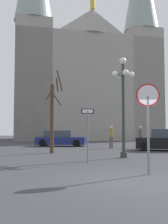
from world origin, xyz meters
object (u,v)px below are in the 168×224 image
at_px(pedestrian_walking, 140,134).
at_px(parked_car_far_navy, 60,139).
at_px(cathedral, 85,73).
at_px(parked_car_near_black, 165,140).
at_px(bare_tree, 52,115).
at_px(one_way_arrow_sign, 88,130).
at_px(street_lamp, 123,93).
at_px(stop_sign, 148,110).
at_px(pedestrian_standing, 111,135).

bearing_deg(pedestrian_walking, parked_car_far_navy, 154.63).
height_order(cathedral, parked_car_near_black, cathedral).
relative_size(bare_tree, parked_car_near_black, 1.18).
relative_size(cathedral, bare_tree, 6.12).
bearing_deg(one_way_arrow_sign, street_lamp, 40.32).
distance_m(stop_sign, street_lamp, 5.51).
bearing_deg(stop_sign, parked_car_near_black, 62.32).
xyz_separation_m(street_lamp, pedestrian_standing, (1.07, 7.05, -2.35)).
relative_size(one_way_arrow_sign, pedestrian_standing, 1.38).
relative_size(parked_car_near_black, parked_car_far_navy, 0.93).
distance_m(one_way_arrow_sign, pedestrian_standing, 9.55).
bearing_deg(cathedral, stop_sign, -94.64).
relative_size(stop_sign, pedestrian_standing, 1.72).
bearing_deg(one_way_arrow_sign, pedestrian_walking, 58.12).
relative_size(cathedral, one_way_arrow_sign, 13.08).
bearing_deg(cathedral, pedestrian_walking, -83.94).
distance_m(one_way_arrow_sign, parked_car_far_navy, 12.60).
relative_size(bare_tree, parked_car_far_navy, 1.10).
bearing_deg(bare_tree, one_way_arrow_sign, -75.05).
xyz_separation_m(cathedral, stop_sign, (-2.50, -30.82, -7.74)).
xyz_separation_m(street_lamp, parked_car_near_black, (4.37, 4.39, -2.71)).
bearing_deg(cathedral, bare_tree, -103.87).
distance_m(one_way_arrow_sign, parked_car_near_black, 9.15).
relative_size(parked_car_far_navy, pedestrian_standing, 2.66).
height_order(cathedral, pedestrian_standing, cathedral).
bearing_deg(pedestrian_standing, parked_car_far_navy, 136.43).
xyz_separation_m(one_way_arrow_sign, parked_car_far_navy, (-0.49, 12.56, -0.84)).
relative_size(one_way_arrow_sign, pedestrian_walking, 1.36).
relative_size(pedestrian_walking, pedestrian_standing, 1.01).
bearing_deg(one_way_arrow_sign, pedestrian_standing, 69.75).
distance_m(cathedral, street_lamp, 26.38).
relative_size(parked_car_far_navy, pedestrian_walking, 2.63).
bearing_deg(street_lamp, cathedral, 86.00).
height_order(parked_car_far_navy, pedestrian_walking, pedestrian_walking).
distance_m(stop_sign, pedestrian_walking, 13.70).
bearing_deg(bare_tree, pedestrian_walking, 29.61).
relative_size(street_lamp, pedestrian_walking, 3.01).
bearing_deg(parked_car_far_navy, one_way_arrow_sign, -87.76).
bearing_deg(bare_tree, cathedral, 76.13).
bearing_deg(stop_sign, pedestrian_standing, 81.79).
bearing_deg(bare_tree, parked_car_far_navy, 82.61).
bearing_deg(street_lamp, bare_tree, 136.73).
distance_m(cathedral, stop_sign, 31.87).
relative_size(one_way_arrow_sign, parked_car_far_navy, 0.52).
distance_m(street_lamp, parked_car_near_black, 6.76).
height_order(cathedral, bare_tree, cathedral).
xyz_separation_m(stop_sign, one_way_arrow_sign, (-1.52, 3.41, -0.65)).
relative_size(one_way_arrow_sign, bare_tree, 0.47).
xyz_separation_m(bare_tree, pedestrian_walking, (7.35, 4.17, -1.34)).
height_order(bare_tree, parked_car_near_black, bare_tree).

